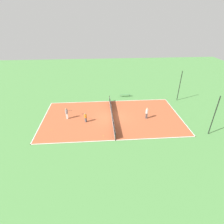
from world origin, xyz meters
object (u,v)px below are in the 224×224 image
object	(u,v)px
player_far_white	(147,112)
player_baseline_gray	(67,113)
tennis_ball_left_sideline	(103,136)
bench	(125,95)
fence_post_back_left	(180,86)
player_center_orange	(85,117)
tennis_ball_far_baseline	(88,111)
tennis_ball_near_net	(67,115)
fence_post_back_right	(214,116)
tennis_ball_midcourt	(52,130)
tennis_net	(112,114)

from	to	relation	value
player_far_white	player_baseline_gray	bearing A→B (deg)	1.51
player_far_white	player_baseline_gray	distance (m)	11.61
player_baseline_gray	tennis_ball_left_sideline	distance (m)	6.95
bench	fence_post_back_left	xyz separation A→B (m)	(2.25, 8.98, 2.26)
player_center_orange	fence_post_back_left	size ratio (longest dim) A/B	0.27
bench	tennis_ball_far_baseline	size ratio (longest dim) A/B	29.12
tennis_ball_far_baseline	player_far_white	bearing A→B (deg)	71.31
bench	tennis_ball_near_net	size ratio (longest dim) A/B	29.12
player_baseline_gray	fence_post_back_left	xyz separation A→B (m)	(-4.99, 18.61, 1.62)
tennis_ball_far_baseline	bench	bearing A→B (deg)	127.17
fence_post_back_left	fence_post_back_right	world-z (taller)	same
bench	tennis_ball_left_sideline	distance (m)	12.69
bench	fence_post_back_left	size ratio (longest dim) A/B	0.37
tennis_ball_left_sideline	tennis_ball_midcourt	distance (m)	7.05
tennis_ball_midcourt	player_far_white	bearing A→B (deg)	98.37
player_baseline_gray	tennis_ball_midcourt	world-z (taller)	player_baseline_gray
bench	tennis_ball_left_sideline	xyz separation A→B (m)	(11.85, -4.52, -0.34)
player_baseline_gray	fence_post_back_left	world-z (taller)	fence_post_back_left
player_center_orange	tennis_ball_midcourt	bearing A→B (deg)	64.75
player_far_white	fence_post_back_right	size ratio (longest dim) A/B	0.32
tennis_ball_near_net	player_center_orange	bearing A→B (deg)	54.33
tennis_ball_left_sideline	tennis_ball_far_baseline	distance (m)	7.11
player_far_white	tennis_ball_near_net	distance (m)	11.95
tennis_ball_midcourt	player_center_orange	bearing A→B (deg)	110.34
player_far_white	tennis_ball_near_net	world-z (taller)	player_far_white
bench	tennis_ball_left_sideline	bearing A→B (deg)	-110.88
player_baseline_gray	fence_post_back_left	size ratio (longest dim) A/B	0.33
player_far_white	player_center_orange	world-z (taller)	player_far_white
player_baseline_gray	tennis_ball_midcourt	bearing A→B (deg)	-115.12
bench	fence_post_back_right	xyz separation A→B (m)	(12.38, 8.98, 2.26)
player_center_orange	tennis_ball_left_sideline	world-z (taller)	player_center_orange
tennis_net	tennis_ball_near_net	distance (m)	6.86
tennis_ball_left_sideline	fence_post_back_right	world-z (taller)	fence_post_back_right
tennis_net	player_baseline_gray	distance (m)	6.58
tennis_ball_far_baseline	tennis_ball_near_net	size ratio (longest dim) A/B	1.00
player_center_orange	fence_post_back_right	xyz separation A→B (m)	(4.05, 15.87, 1.83)
player_baseline_gray	fence_post_back_right	bearing A→B (deg)	-8.84
tennis_ball_near_net	tennis_net	bearing A→B (deg)	80.86
tennis_net	bench	size ratio (longest dim) A/B	5.52
player_center_orange	player_baseline_gray	world-z (taller)	player_baseline_gray
bench	tennis_ball_midcourt	world-z (taller)	bench
tennis_net	tennis_ball_far_baseline	size ratio (longest dim) A/B	160.65
tennis_ball_near_net	fence_post_back_left	bearing A→B (deg)	101.95
player_center_orange	player_baseline_gray	xyz separation A→B (m)	(-1.09, -2.74, 0.20)
tennis_ball_left_sideline	fence_post_back_left	size ratio (longest dim) A/B	0.01
tennis_net	tennis_ball_midcourt	size ratio (longest dim) A/B	160.65
player_far_white	fence_post_back_right	world-z (taller)	fence_post_back_right
tennis_ball_left_sideline	tennis_ball_near_net	distance (m)	7.72
player_far_white	fence_post_back_left	size ratio (longest dim) A/B	0.32
player_far_white	tennis_ball_midcourt	size ratio (longest dim) A/B	25.33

